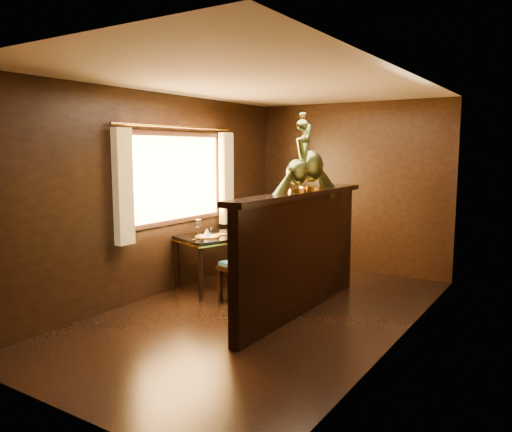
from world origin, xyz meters
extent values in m
plane|color=black|center=(0.00, 0.00, 0.00)|extent=(5.00, 5.00, 0.00)
cube|color=black|center=(0.00, 2.50, 1.25)|extent=(3.00, 0.04, 2.50)
cube|color=black|center=(0.00, -2.50, 1.25)|extent=(3.00, 0.04, 2.50)
cube|color=black|center=(-1.50, 0.00, 1.25)|extent=(0.04, 5.00, 2.50)
cube|color=black|center=(1.50, 0.00, 1.25)|extent=(0.04, 5.00, 2.50)
cube|color=beige|center=(0.00, 0.00, 2.50)|extent=(3.00, 5.00, 0.04)
cube|color=#FFC672|center=(-1.50, 0.30, 1.45)|extent=(0.01, 1.70, 1.05)
cube|color=yellow|center=(-1.40, -0.67, 1.40)|extent=(0.10, 0.22, 1.30)
cube|color=yellow|center=(-1.40, 1.27, 1.40)|extent=(0.10, 0.22, 1.30)
cylinder|color=gold|center=(-1.42, 0.30, 2.10)|extent=(0.03, 2.20, 0.03)
cube|color=black|center=(0.33, 0.30, 0.65)|extent=(0.12, 2.60, 1.30)
cube|color=#3A381A|center=(0.26, 0.30, 0.70)|extent=(0.02, 2.20, 0.95)
cube|color=black|center=(0.33, 0.30, 1.33)|extent=(0.26, 2.70, 0.06)
cube|color=black|center=(-1.00, 0.66, 0.69)|extent=(1.07, 1.35, 0.04)
cube|color=gold|center=(-1.00, 0.66, 0.66)|extent=(1.09, 1.38, 0.02)
cylinder|color=black|center=(-1.46, 0.26, 0.33)|extent=(0.06, 0.06, 0.65)
cylinder|color=black|center=(-0.90, 0.06, 0.33)|extent=(0.06, 0.06, 0.65)
cylinder|color=black|center=(-1.10, 1.26, 0.33)|extent=(0.06, 0.06, 0.65)
cylinder|color=black|center=(-0.55, 1.06, 0.33)|extent=(0.06, 0.06, 0.65)
cylinder|color=#C27124|center=(-1.07, 0.39, 0.72)|extent=(0.30, 0.30, 0.01)
cone|color=silver|center=(-1.07, 0.39, 0.77)|extent=(0.11, 0.11, 0.10)
cylinder|color=#C27124|center=(-0.87, 0.93, 0.72)|extent=(0.30, 0.30, 0.01)
cone|color=silver|center=(-0.87, 0.93, 0.77)|extent=(0.11, 0.11, 0.10)
cylinder|color=silver|center=(-1.26, 0.71, 0.74)|extent=(0.03, 0.03, 0.06)
cylinder|color=silver|center=(-1.27, 0.76, 0.74)|extent=(0.03, 0.03, 0.06)
cube|color=black|center=(-0.43, 0.25, 0.42)|extent=(0.53, 0.53, 0.06)
cube|color=#134859|center=(-0.43, 0.25, 0.47)|extent=(0.48, 0.48, 0.05)
cube|color=#134859|center=(-0.25, 0.20, 0.79)|extent=(0.11, 0.34, 0.56)
cube|color=black|center=(-0.65, 0.11, 0.20)|extent=(0.05, 0.05, 0.39)
cube|color=black|center=(-0.30, 0.03, 0.20)|extent=(0.05, 0.05, 0.39)
cube|color=black|center=(-0.57, 0.47, 0.20)|extent=(0.05, 0.05, 0.39)
cube|color=black|center=(-0.22, 0.38, 0.20)|extent=(0.05, 0.05, 0.39)
sphere|color=gold|center=(-0.29, 0.03, 1.22)|extent=(0.07, 0.07, 0.07)
sphere|color=gold|center=(-0.21, 0.38, 1.22)|extent=(0.07, 0.07, 0.07)
cube|color=black|center=(-0.09, 0.90, 0.46)|extent=(0.48, 0.48, 0.06)
cube|color=#134859|center=(-0.09, 0.90, 0.51)|extent=(0.43, 0.43, 0.05)
cube|color=#134859|center=(0.12, 0.90, 0.86)|extent=(0.04, 0.38, 0.62)
cube|color=black|center=(-0.29, 0.71, 0.21)|extent=(0.05, 0.05, 0.43)
cube|color=black|center=(0.10, 0.71, 0.21)|extent=(0.05, 0.05, 0.43)
cube|color=black|center=(-0.29, 1.10, 0.21)|extent=(0.05, 0.05, 0.43)
cube|color=black|center=(0.11, 1.10, 0.21)|extent=(0.05, 0.05, 0.43)
sphere|color=gold|center=(0.11, 0.71, 1.33)|extent=(0.07, 0.07, 0.07)
sphere|color=gold|center=(0.12, 1.10, 1.33)|extent=(0.07, 0.07, 0.07)
camera|label=1|loc=(2.83, -4.52, 1.81)|focal=35.00mm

